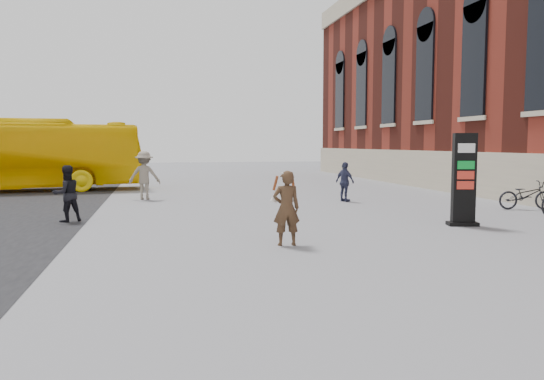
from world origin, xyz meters
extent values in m
plane|color=#9E9EA3|center=(0.00, 0.00, 0.00)|extent=(100.00, 100.00, 0.00)
cube|color=beige|center=(9.44, 6.00, 0.90)|extent=(0.18, 44.00, 1.80)
cube|color=black|center=(4.68, 0.86, 1.20)|extent=(0.62, 0.37, 2.41)
cube|color=black|center=(4.68, 0.86, 0.05)|extent=(0.84, 0.56, 0.10)
cube|color=white|center=(4.68, 0.86, 2.02)|extent=(0.49, 0.37, 0.24)
cube|color=#077925|center=(4.68, 0.86, 1.59)|extent=(0.49, 0.37, 0.21)
cube|color=#A9261A|center=(4.68, 0.86, 1.33)|extent=(0.49, 0.37, 0.21)
cube|color=#A9261A|center=(4.68, 0.86, 1.07)|extent=(0.49, 0.37, 0.21)
imported|color=#442C1E|center=(-0.47, -0.79, 0.79)|extent=(0.59, 0.40, 1.58)
cylinder|color=white|center=(-0.47, -0.79, 1.51)|extent=(0.22, 0.22, 0.05)
cone|color=white|center=(-0.27, -0.57, 1.07)|extent=(0.22, 0.22, 0.38)
cylinder|color=#97421E|center=(-0.27, -0.57, 1.30)|extent=(0.12, 0.12, 0.33)
cone|color=white|center=(-0.65, -0.55, 1.07)|extent=(0.22, 0.22, 0.38)
cylinder|color=#97421E|center=(-0.65, -0.55, 1.30)|extent=(0.12, 0.13, 0.33)
imported|color=yellow|center=(-9.54, 14.13, 1.61)|extent=(11.79, 3.75, 3.23)
imported|color=black|center=(-5.53, 3.77, 0.77)|extent=(0.94, 0.88, 1.55)
imported|color=gray|center=(-3.58, 9.31, 0.92)|extent=(1.28, 0.84, 1.85)
imported|color=#373B5C|center=(3.68, 7.02, 0.73)|extent=(0.70, 0.93, 1.46)
imported|color=black|center=(8.60, 3.48, 0.47)|extent=(1.87, 0.95, 0.94)
camera|label=1|loc=(-3.10, -11.47, 2.13)|focal=35.00mm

